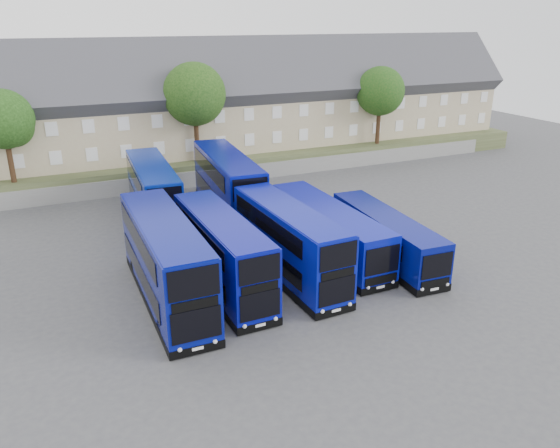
{
  "coord_description": "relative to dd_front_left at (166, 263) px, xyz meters",
  "views": [
    {
      "loc": [
        -11.83,
        -24.07,
        14.93
      ],
      "look_at": [
        1.96,
        6.38,
        2.2
      ],
      "focal_mm": 35.0,
      "sensor_mm": 36.0,
      "label": 1
    }
  ],
  "objects": [
    {
      "name": "ground",
      "position": [
        6.32,
        -3.25,
        -2.32
      ],
      "size": [
        120.0,
        120.0,
        0.0
      ],
      "primitive_type": "plane",
      "color": "#434347",
      "rests_on": "ground"
    },
    {
      "name": "retaining_wall",
      "position": [
        6.32,
        20.75,
        -1.57
      ],
      "size": [
        70.0,
        0.4,
        1.5
      ],
      "primitive_type": "cube",
      "color": "slate",
      "rests_on": "ground"
    },
    {
      "name": "earth_bank",
      "position": [
        6.32,
        30.75,
        -1.32
      ],
      "size": [
        80.0,
        20.0,
        2.0
      ],
      "primitive_type": "cube",
      "color": "#3F4828",
      "rests_on": "ground"
    },
    {
      "name": "terrace_row",
      "position": [
        12.32,
        26.75,
        4.27
      ],
      "size": [
        66.0,
        10.4,
        11.2
      ],
      "color": "tan",
      "rests_on": "earth_bank"
    },
    {
      "name": "dd_front_left",
      "position": [
        0.0,
        0.0,
        0.0
      ],
      "size": [
        2.8,
        11.9,
        4.72
      ],
      "rotation": [
        0.0,
        0.0,
        -0.01
      ],
      "color": "#071081",
      "rests_on": "ground"
    },
    {
      "name": "dd_front_mid",
      "position": [
        3.31,
        0.21,
        -0.2
      ],
      "size": [
        2.72,
        10.95,
        4.33
      ],
      "rotation": [
        0.0,
        0.0,
        0.02
      ],
      "color": "#080D94",
      "rests_on": "ground"
    },
    {
      "name": "dd_front_right",
      "position": [
        7.43,
        -0.02,
        -0.17
      ],
      "size": [
        2.96,
        11.12,
        4.38
      ],
      "rotation": [
        0.0,
        0.0,
        0.04
      ],
      "color": "#0812A0",
      "rests_on": "ground"
    },
    {
      "name": "dd_rear_left",
      "position": [
        2.09,
        12.91,
        -0.09
      ],
      "size": [
        3.31,
        11.57,
        4.54
      ],
      "rotation": [
        0.0,
        0.0,
        -0.06
      ],
      "color": "#08249B",
      "rests_on": "ground"
    },
    {
      "name": "dd_rear_right",
      "position": [
        7.77,
        11.95,
        0.08
      ],
      "size": [
        3.78,
        12.46,
        4.89
      ],
      "rotation": [
        0.0,
        0.0,
        -0.08
      ],
      "color": "#081094",
      "rests_on": "ground"
    },
    {
      "name": "coach_east_a",
      "position": [
        11.22,
        1.89,
        -0.67
      ],
      "size": [
        2.71,
        12.32,
        3.36
      ],
      "rotation": [
        0.0,
        0.0,
        0.01
      ],
      "color": "#0911A7",
      "rests_on": "ground"
    },
    {
      "name": "coach_east_b",
      "position": [
        14.3,
        -0.25,
        -0.85
      ],
      "size": [
        3.02,
        11.14,
        3.01
      ],
      "rotation": [
        0.0,
        0.0,
        -0.06
      ],
      "color": "#060E77",
      "rests_on": "ground"
    },
    {
      "name": "tree_west",
      "position": [
        -7.53,
        21.85,
        4.73
      ],
      "size": [
        4.8,
        4.8,
        7.65
      ],
      "color": "#382314",
      "rests_on": "earth_bank"
    },
    {
      "name": "tree_mid",
      "position": [
        8.47,
        22.35,
        5.74
      ],
      "size": [
        5.76,
        5.76,
        9.18
      ],
      "color": "#382314",
      "rests_on": "earth_bank"
    },
    {
      "name": "tree_east",
      "position": [
        28.47,
        21.85,
        5.07
      ],
      "size": [
        5.12,
        5.12,
        8.16
      ],
      "color": "#382314",
      "rests_on": "earth_bank"
    },
    {
      "name": "tree_far",
      "position": [
        34.47,
        28.85,
        5.41
      ],
      "size": [
        5.44,
        5.44,
        8.67
      ],
      "color": "#382314",
      "rests_on": "earth_bank"
    }
  ]
}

